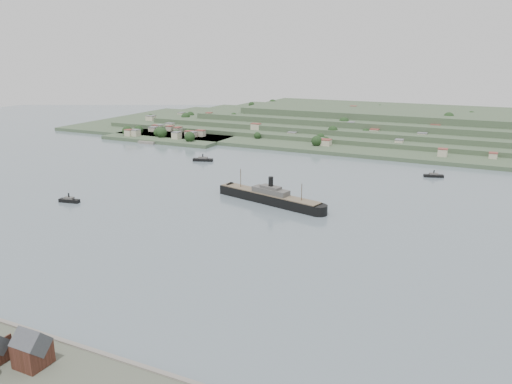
% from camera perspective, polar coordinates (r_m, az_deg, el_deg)
% --- Properties ---
extents(ground, '(1400.00, 1400.00, 0.00)m').
position_cam_1_polar(ground, '(328.22, -5.46, -3.08)').
color(ground, slate).
rests_on(ground, ground).
extents(gabled_building, '(10.40, 10.18, 14.09)m').
position_cam_1_polar(gabled_building, '(194.25, -24.23, -16.06)').
color(gabled_building, '#402116').
rests_on(gabled_building, ground).
extents(far_peninsula, '(760.00, 309.00, 30.00)m').
position_cam_1_polar(far_peninsula, '(678.64, 13.98, 7.46)').
color(far_peninsula, '#384A31').
rests_on(far_peninsula, ground).
extents(steamship, '(96.20, 34.07, 23.45)m').
position_cam_1_polar(steamship, '(361.39, 1.16, -0.50)').
color(steamship, black).
rests_on(steamship, ground).
extents(tugboat, '(16.05, 6.86, 7.00)m').
position_cam_1_polar(tugboat, '(385.90, -20.57, -0.87)').
color(tugboat, black).
rests_on(tugboat, ground).
extents(ferry_west, '(20.54, 10.96, 7.42)m').
position_cam_1_polar(ferry_west, '(498.75, -6.09, 3.73)').
color(ferry_west, black).
rests_on(ferry_west, ground).
extents(ferry_east, '(17.30, 9.29, 6.25)m').
position_cam_1_polar(ferry_east, '(459.92, 19.64, 1.80)').
color(ferry_east, black).
rests_on(ferry_east, ground).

